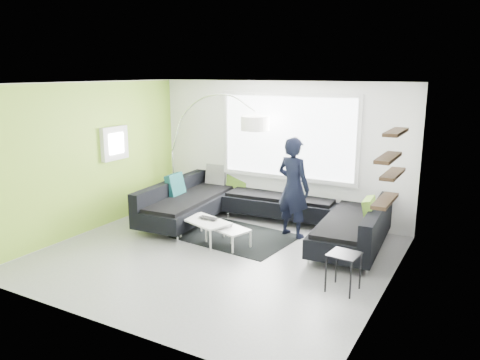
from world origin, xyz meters
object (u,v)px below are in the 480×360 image
object	(u,v)px
arc_lamp	(172,151)
coffee_table	(216,233)
side_table	(343,272)
laptop	(207,219)
person	(293,187)
sectional_sofa	(266,210)

from	to	relation	value
arc_lamp	coffee_table	bearing A→B (deg)	-30.19
side_table	laptop	world-z (taller)	side_table
arc_lamp	side_table	xyz separation A→B (m)	(4.55, -2.17, -1.00)
person	laptop	bearing A→B (deg)	53.04
coffee_table	laptop	xyz separation A→B (m)	(-0.22, 0.03, 0.21)
side_table	person	size ratio (longest dim) A/B	0.30
sectional_sofa	laptop	world-z (taller)	sectional_sofa
side_table	person	xyz separation A→B (m)	(-1.49, 1.72, 0.65)
laptop	arc_lamp	bearing A→B (deg)	145.30
side_table	laptop	size ratio (longest dim) A/B	1.41
side_table	person	world-z (taller)	person
laptop	sectional_sofa	bearing A→B (deg)	57.49
side_table	laptop	bearing A→B (deg)	164.76
laptop	side_table	bearing A→B (deg)	-11.73
person	arc_lamp	bearing A→B (deg)	6.48
arc_lamp	side_table	bearing A→B (deg)	-20.12
arc_lamp	person	distance (m)	3.12
arc_lamp	person	world-z (taller)	arc_lamp
arc_lamp	laptop	distance (m)	2.47
sectional_sofa	coffee_table	xyz separation A→B (m)	(-0.49, -1.00, -0.22)
coffee_table	person	bearing A→B (deg)	63.04
coffee_table	side_table	world-z (taller)	side_table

